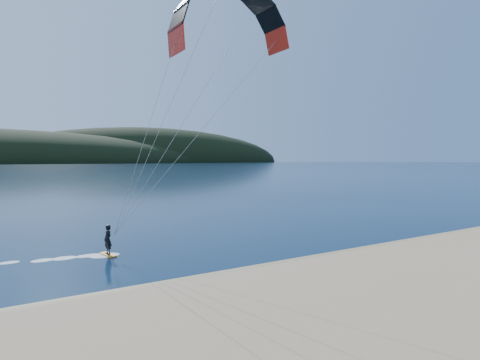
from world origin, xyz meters
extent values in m
plane|color=#081D3C|center=(0.00, 0.00, 0.00)|extent=(1800.00, 1800.00, 0.00)
cube|color=olive|center=(0.00, 4.50, 0.05)|extent=(220.00, 2.50, 0.10)
ellipsoid|color=black|center=(260.00, 760.00, 0.00)|extent=(600.00, 240.00, 140.00)
cube|color=orange|center=(-5.36, 13.26, 0.06)|extent=(0.83, 1.67, 0.09)
imported|color=black|center=(-5.36, 13.26, 1.08)|extent=(0.61, 0.80, 1.97)
cylinder|color=gray|center=(-1.74, 10.78, 7.63)|extent=(0.02, 0.02, 14.67)
camera|label=1|loc=(-11.76, -13.72, 6.47)|focal=29.58mm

